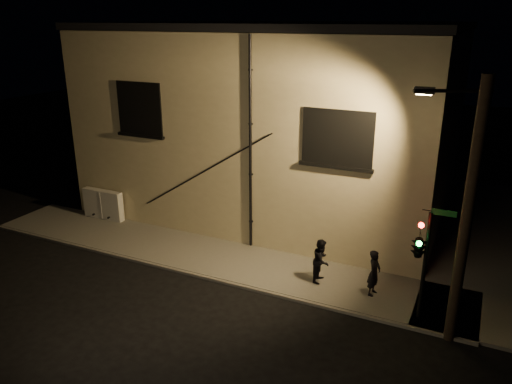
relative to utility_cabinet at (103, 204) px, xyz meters
The scene contains 8 objects.
ground 9.73m from the utility_cabinet, 16.16° to the right, with size 90.00×90.00×0.00m, color black.
sidewalk 10.70m from the utility_cabinet, ahead, with size 21.00×16.00×0.12m.
building 9.62m from the utility_cabinet, 44.90° to the left, with size 16.20×12.23×8.80m.
utility_cabinet is the anchor object (origin of this frame).
pedestrian_a 12.98m from the utility_cabinet, ahead, with size 0.59×0.38×1.61m, color black.
pedestrian_b 11.09m from the utility_cabinet, ahead, with size 0.77×0.60×1.59m, color black.
traffic_signal 14.61m from the utility_cabinet, ahead, with size 1.40×2.16×3.66m.
streetlamp_pole 15.99m from the utility_cabinet, ahead, with size 2.05×1.40×7.71m.
Camera 1 is at (6.38, -13.82, 9.02)m, focal length 35.00 mm.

